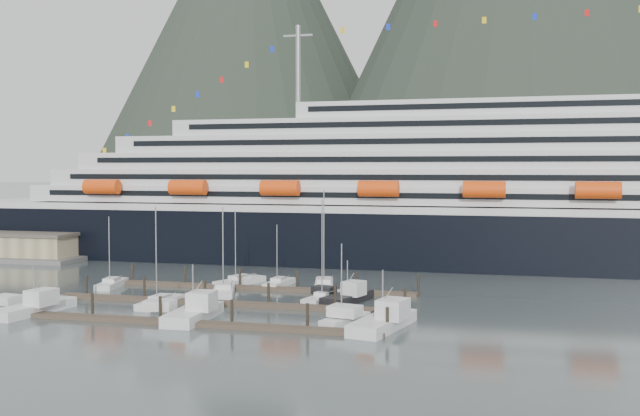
% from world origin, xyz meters
% --- Properties ---
extents(ground, '(1600.00, 1600.00, 0.00)m').
position_xyz_m(ground, '(0.00, 0.00, 0.00)').
color(ground, '#4F5C5D').
rests_on(ground, ground).
extents(cruise_ship, '(210.00, 30.40, 50.30)m').
position_xyz_m(cruise_ship, '(30.03, 54.94, 12.04)').
color(cruise_ship, black).
rests_on(cruise_ship, ground).
extents(dock_near, '(48.18, 2.28, 3.20)m').
position_xyz_m(dock_near, '(-4.93, -9.95, 0.31)').
color(dock_near, '#45392C').
rests_on(dock_near, ground).
extents(dock_mid, '(48.18, 2.28, 3.20)m').
position_xyz_m(dock_mid, '(-4.93, 3.05, 0.31)').
color(dock_mid, '#45392C').
rests_on(dock_mid, ground).
extents(dock_far, '(48.18, 2.28, 3.20)m').
position_xyz_m(dock_far, '(-4.93, 16.05, 0.31)').
color(dock_far, '#45392C').
rests_on(dock_far, ground).
extents(sailboat_a, '(3.92, 8.70, 11.20)m').
position_xyz_m(sailboat_a, '(-27.00, 12.56, 0.40)').
color(sailboat_a, silver).
rests_on(sailboat_a, ground).
extents(sailboat_b, '(2.90, 9.19, 13.46)m').
position_xyz_m(sailboat_b, '(-12.72, 0.39, 0.41)').
color(sailboat_b, silver).
rests_on(sailboat_b, ground).
extents(sailboat_c, '(6.07, 10.72, 13.11)m').
position_xyz_m(sailboat_c, '(-7.88, 10.37, 0.43)').
color(sailboat_c, silver).
rests_on(sailboat_c, ground).
extents(sailboat_d, '(4.48, 10.09, 14.21)m').
position_xyz_m(sailboat_d, '(7.36, 9.35, 0.41)').
color(sailboat_d, silver).
rests_on(sailboat_d, ground).
extents(sailboat_e, '(5.90, 9.81, 11.98)m').
position_xyz_m(sailboat_e, '(-9.12, 19.99, 0.40)').
color(sailboat_e, silver).
rests_on(sailboat_e, ground).
extents(sailboat_f, '(2.97, 8.07, 9.87)m').
position_xyz_m(sailboat_f, '(-2.71, 19.99, 0.38)').
color(sailboat_f, silver).
rests_on(sailboat_f, ground).
extents(sailboat_g, '(5.12, 11.11, 15.33)m').
position_xyz_m(sailboat_g, '(4.51, 19.56, 0.43)').
color(sailboat_g, silver).
rests_on(sailboat_g, ground).
extents(sailboat_h, '(4.75, 8.21, 9.74)m').
position_xyz_m(sailboat_h, '(13.28, -4.44, 0.38)').
color(sailboat_h, silver).
rests_on(sailboat_h, ground).
extents(trawler_a, '(8.84, 12.18, 6.49)m').
position_xyz_m(trawler_a, '(-25.56, -8.44, 0.85)').
color(trawler_a, silver).
rests_on(trawler_a, ground).
extents(trawler_b, '(8.63, 11.33, 7.28)m').
position_xyz_m(trawler_b, '(-4.77, -7.10, 0.92)').
color(trawler_b, silver).
rests_on(trawler_b, ground).
extents(trawler_d, '(9.68, 12.81, 7.34)m').
position_xyz_m(trawler_d, '(17.86, -6.20, 0.93)').
color(trawler_d, silver).
rests_on(trawler_d, ground).
extents(trawler_e, '(8.09, 10.13, 6.22)m').
position_xyz_m(trawler_e, '(10.42, 8.92, 0.83)').
color(trawler_e, black).
rests_on(trawler_e, ground).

